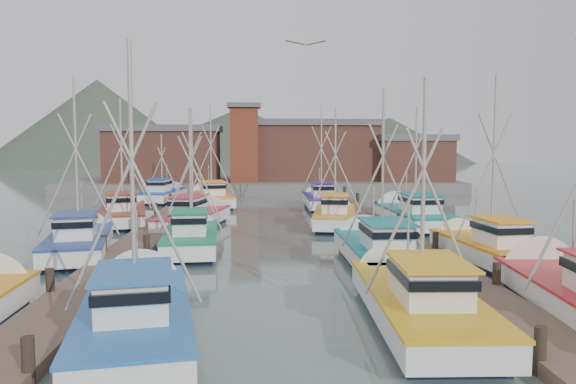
{
  "coord_description": "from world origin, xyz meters",
  "views": [
    {
      "loc": [
        -0.81,
        -28.69,
        5.61
      ],
      "look_at": [
        1.14,
        4.71,
        2.6
      ],
      "focal_mm": 35.0,
      "sensor_mm": 36.0,
      "label": 1
    }
  ],
  "objects": [
    {
      "name": "boat_1",
      "position": [
        4.18,
        -11.7,
        0.68
      ],
      "size": [
        3.42,
        9.54,
        8.31
      ],
      "rotation": [
        0.0,
        0.0,
        -0.04
      ],
      "color": "#0F1C32",
      "rests_on": "ground"
    },
    {
      "name": "gull_far",
      "position": [
        4.29,
        3.5,
        6.81
      ],
      "size": [
        1.55,
        0.62,
        0.24
      ],
      "rotation": [
        0.0,
        0.0,
        -0.07
      ],
      "color": "gray",
      "rests_on": "ground"
    },
    {
      "name": "shed_left",
      "position": [
        -11.0,
        35.0,
        4.34
      ],
      "size": [
        12.72,
        8.48,
        6.2
      ],
      "color": "brown",
      "rests_on": "quay"
    },
    {
      "name": "shed_right",
      "position": [
        17.0,
        34.0,
        3.84
      ],
      "size": [
        8.48,
        6.36,
        5.2
      ],
      "color": "brown",
      "rests_on": "quay"
    },
    {
      "name": "distant_hills",
      "position": [
        -12.76,
        122.59,
        0.0
      ],
      "size": [
        175.0,
        140.0,
        42.0
      ],
      "color": "#475144",
      "rests_on": "ground"
    },
    {
      "name": "dock_right",
      "position": [
        7.0,
        4.04,
        0.21
      ],
      "size": [
        2.3,
        46.0,
        1.5
      ],
      "color": "brown",
      "rests_on": "ground"
    },
    {
      "name": "boat_8",
      "position": [
        -4.67,
        7.8,
        0.68
      ],
      "size": [
        4.44,
        9.22,
        8.47
      ],
      "rotation": [
        0.0,
        0.0,
        -0.21
      ],
      "color": "#0F1C32",
      "rests_on": "ground"
    },
    {
      "name": "boat_10",
      "position": [
        -9.95,
        10.35,
        0.68
      ],
      "size": [
        4.64,
        9.73,
        9.3
      ],
      "rotation": [
        0.0,
        0.0,
        0.2
      ],
      "color": "#0F1C32",
      "rests_on": "ground"
    },
    {
      "name": "boat_9",
      "position": [
        4.47,
        8.06,
        0.68
      ],
      "size": [
        3.84,
        8.7,
        8.48
      ],
      "rotation": [
        0.0,
        0.0,
        -0.16
      ],
      "color": "#0F1C32",
      "rests_on": "ground"
    },
    {
      "name": "boat_12",
      "position": [
        -4.77,
        20.65,
        0.68
      ],
      "size": [
        4.72,
        9.8,
        9.59
      ],
      "rotation": [
        0.0,
        0.0,
        0.21
      ],
      "color": "#0F1C32",
      "rests_on": "ground"
    },
    {
      "name": "boat_5",
      "position": [
        4.71,
        -3.93,
        0.68
      ],
      "size": [
        3.56,
        9.35,
        8.75
      ],
      "rotation": [
        0.0,
        0.0,
        0.01
      ],
      "color": "#0F1C32",
      "rests_on": "ground"
    },
    {
      "name": "boat_0",
      "position": [
        -4.28,
        -12.52,
        0.68
      ],
      "size": [
        4.36,
        9.7,
        9.16
      ],
      "rotation": [
        0.0,
        0.0,
        0.17
      ],
      "color": "#0F1C32",
      "rests_on": "ground"
    },
    {
      "name": "gull_near",
      "position": [
        1.13,
        -7.04,
        9.33
      ],
      "size": [
        1.55,
        0.62,
        0.24
      ],
      "rotation": [
        0.0,
        0.0,
        -0.07
      ],
      "color": "gray",
      "rests_on": "ground"
    },
    {
      "name": "boat_4",
      "position": [
        -4.1,
        0.22,
        0.68
      ],
      "size": [
        3.2,
        8.45,
        7.95
      ],
      "rotation": [
        0.0,
        0.0,
        0.06
      ],
      "color": "#0F1C32",
      "rests_on": "ground"
    },
    {
      "name": "lookout_tower",
      "position": [
        -2.0,
        33.0,
        5.55
      ],
      "size": [
        3.6,
        3.6,
        8.5
      ],
      "color": "brown",
      "rests_on": "quay"
    },
    {
      "name": "boat_14",
      "position": [
        -9.3,
        24.0,
        0.68
      ],
      "size": [
        3.59,
        8.44,
        6.89
      ],
      "rotation": [
        0.0,
        0.0,
        -0.14
      ],
      "color": "#0F1C32",
      "rests_on": "ground"
    },
    {
      "name": "ground",
      "position": [
        0.0,
        0.0,
        0.0
      ],
      "size": [
        260.0,
        260.0,
        0.0
      ],
      "primitive_type": "plane",
      "color": "#51615D",
      "rests_on": "ground"
    },
    {
      "name": "boat_6",
      "position": [
        -9.51,
        -0.6,
        0.69
      ],
      "size": [
        4.22,
        9.12,
        9.4
      ],
      "rotation": [
        0.0,
        0.0,
        0.19
      ],
      "color": "#0F1C32",
      "rests_on": "ground"
    },
    {
      "name": "boat_11",
      "position": [
        9.65,
        8.24,
        0.68
      ],
      "size": [
        3.7,
        10.03,
        8.85
      ],
      "rotation": [
        0.0,
        0.0,
        0.05
      ],
      "color": "#0F1C32",
      "rests_on": "ground"
    },
    {
      "name": "quay",
      "position": [
        0.0,
        37.0,
        0.6
      ],
      "size": [
        44.0,
        16.0,
        1.2
      ],
      "primitive_type": "cube",
      "color": "slate",
      "rests_on": "ground"
    },
    {
      "name": "boat_7",
      "position": [
        9.75,
        -3.63,
        0.68
      ],
      "size": [
        3.66,
        8.34,
        9.2
      ],
      "rotation": [
        0.0,
        0.0,
        0.1
      ],
      "color": "#0F1C32",
      "rests_on": "ground"
    },
    {
      "name": "shed_center",
      "position": [
        6.0,
        37.0,
        4.69
      ],
      "size": [
        14.84,
        9.54,
        6.9
      ],
      "color": "brown",
      "rests_on": "quay"
    },
    {
      "name": "boat_13",
      "position": [
        4.68,
        18.36,
        0.68
      ],
      "size": [
        3.65,
        8.32,
        9.23
      ],
      "rotation": [
        0.0,
        0.0,
        -0.01
      ],
      "color": "#0F1C32",
      "rests_on": "ground"
    },
    {
      "name": "dock_left",
      "position": [
        -7.0,
        4.04,
        0.21
      ],
      "size": [
        2.3,
        46.0,
        1.5
      ],
      "color": "brown",
      "rests_on": "ground"
    }
  ]
}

